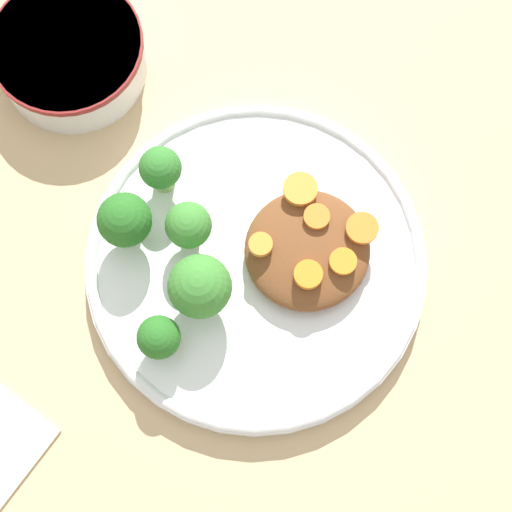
% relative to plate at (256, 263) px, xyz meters
% --- Properties ---
extents(ground_plane, '(4.00, 4.00, 0.00)m').
position_rel_plate_xyz_m(ground_plane, '(0.00, 0.00, -0.01)').
color(ground_plane, tan).
extents(plate, '(0.26, 0.26, 0.02)m').
position_rel_plate_xyz_m(plate, '(0.00, 0.00, 0.00)').
color(plate, white).
rests_on(plate, ground_plane).
extents(dip_bowl, '(0.12, 0.12, 0.04)m').
position_rel_plate_xyz_m(dip_bowl, '(-0.22, 0.06, 0.01)').
color(dip_bowl, silver).
rests_on(dip_bowl, ground_plane).
extents(stew_mound, '(0.10, 0.10, 0.03)m').
position_rel_plate_xyz_m(stew_mound, '(0.03, 0.03, 0.02)').
color(stew_mound, brown).
rests_on(stew_mound, plate).
extents(broccoli_floret_0, '(0.04, 0.04, 0.05)m').
position_rel_plate_xyz_m(broccoli_floret_0, '(-0.05, -0.01, 0.04)').
color(broccoli_floret_0, '#759E51').
rests_on(broccoli_floret_0, plate).
extents(broccoli_floret_1, '(0.05, 0.05, 0.06)m').
position_rel_plate_xyz_m(broccoli_floret_1, '(-0.02, -0.05, 0.04)').
color(broccoli_floret_1, '#759E51').
rests_on(broccoli_floret_1, plate).
extents(broccoli_floret_2, '(0.04, 0.04, 0.06)m').
position_rel_plate_xyz_m(broccoli_floret_2, '(-0.09, -0.04, 0.04)').
color(broccoli_floret_2, '#7FA85B').
rests_on(broccoli_floret_2, plate).
extents(broccoli_floret_3, '(0.03, 0.03, 0.04)m').
position_rel_plate_xyz_m(broccoli_floret_3, '(-0.02, -0.09, 0.03)').
color(broccoli_floret_3, '#759E51').
rests_on(broccoli_floret_3, plate).
extents(broccoli_floret_4, '(0.03, 0.03, 0.05)m').
position_rel_plate_xyz_m(broccoli_floret_4, '(-0.10, 0.01, 0.04)').
color(broccoli_floret_4, '#7FA85B').
rests_on(broccoli_floret_4, plate).
extents(carrot_slice_0, '(0.02, 0.02, 0.01)m').
position_rel_plate_xyz_m(carrot_slice_0, '(0.00, 0.01, 0.03)').
color(carrot_slice_0, orange).
rests_on(carrot_slice_0, stew_mound).
extents(carrot_slice_1, '(0.02, 0.02, 0.01)m').
position_rel_plate_xyz_m(carrot_slice_1, '(0.04, 0.01, 0.03)').
color(carrot_slice_1, orange).
rests_on(carrot_slice_1, stew_mound).
extents(carrot_slice_2, '(0.02, 0.02, 0.00)m').
position_rel_plate_xyz_m(carrot_slice_2, '(0.06, 0.06, 0.03)').
color(carrot_slice_2, orange).
rests_on(carrot_slice_2, stew_mound).
extents(carrot_slice_3, '(0.03, 0.03, 0.01)m').
position_rel_plate_xyz_m(carrot_slice_3, '(-0.00, 0.06, 0.03)').
color(carrot_slice_3, orange).
rests_on(carrot_slice_3, stew_mound).
extents(carrot_slice_4, '(0.02, 0.02, 0.00)m').
position_rel_plate_xyz_m(carrot_slice_4, '(0.02, 0.05, 0.03)').
color(carrot_slice_4, orange).
rests_on(carrot_slice_4, stew_mound).
extents(carrot_slice_5, '(0.02, 0.02, 0.00)m').
position_rel_plate_xyz_m(carrot_slice_5, '(0.06, 0.03, 0.03)').
color(carrot_slice_5, orange).
rests_on(carrot_slice_5, stew_mound).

